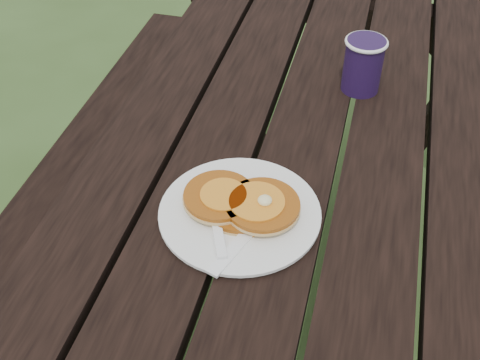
% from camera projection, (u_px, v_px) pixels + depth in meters
% --- Properties ---
extents(ground, '(60.00, 60.00, 0.00)m').
position_uv_depth(ground, '(286.00, 340.00, 1.67)').
color(ground, '#31451D').
rests_on(ground, ground).
extents(picnic_table, '(1.36, 1.80, 0.75)m').
position_uv_depth(picnic_table, '(294.00, 254.00, 1.42)').
color(picnic_table, black).
rests_on(picnic_table, ground).
extents(plate, '(0.32, 0.32, 0.01)m').
position_uv_depth(plate, '(240.00, 214.00, 0.98)').
color(plate, white).
rests_on(plate, picnic_table).
extents(pancake_stack, '(0.19, 0.12, 0.04)m').
position_uv_depth(pancake_stack, '(242.00, 203.00, 0.97)').
color(pancake_stack, '#A15212').
rests_on(pancake_stack, plate).
extents(knife, '(0.08, 0.18, 0.00)m').
position_uv_depth(knife, '(245.00, 236.00, 0.93)').
color(knife, white).
rests_on(knife, plate).
extents(fork, '(0.09, 0.16, 0.01)m').
position_uv_depth(fork, '(218.00, 231.00, 0.93)').
color(fork, white).
rests_on(fork, plate).
extents(coffee_cup, '(0.09, 0.09, 0.11)m').
position_uv_depth(coffee_cup, '(363.00, 62.00, 1.21)').
color(coffee_cup, '#1F0F36').
rests_on(coffee_cup, picnic_table).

